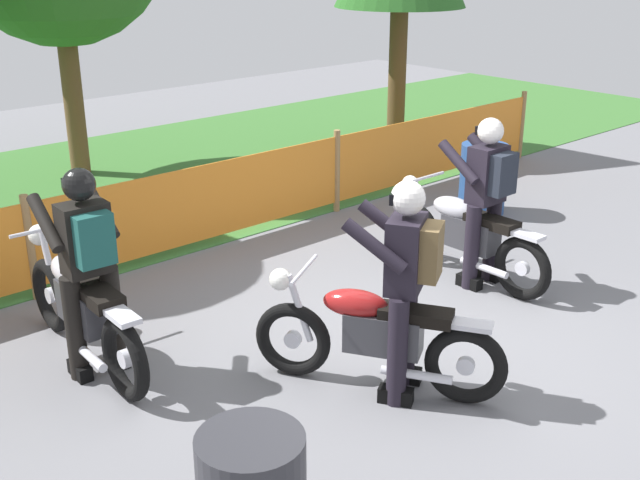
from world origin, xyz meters
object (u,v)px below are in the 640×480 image
motorcycle_lead (375,335)px  rider_lead (406,278)px  rider_third (88,262)px  oil_drum (483,179)px  rider_trailing (486,193)px  motorcycle_third (82,307)px  motorcycle_trailing (465,235)px

motorcycle_lead → rider_lead: bearing=-179.5°
rider_third → oil_drum: size_ratio=1.92×
rider_lead → rider_trailing: (2.11, 0.87, 0.00)m
motorcycle_lead → rider_trailing: (2.22, 0.69, 0.50)m
motorcycle_lead → motorcycle_third: motorcycle_third is taller
rider_third → rider_lead: bearing=-136.5°
motorcycle_lead → oil_drum: bearing=-93.4°
motorcycle_trailing → rider_trailing: (0.00, -0.22, 0.49)m
motorcycle_trailing → rider_lead: rider_lead is taller
motorcycle_trailing → rider_trailing: 0.54m
motorcycle_lead → rider_trailing: rider_trailing is taller
rider_lead → rider_trailing: 2.28m
rider_trailing → rider_third: (-3.68, 0.96, 0.00)m
motorcycle_lead → rider_lead: size_ratio=1.04×
motorcycle_third → oil_drum: size_ratio=2.40×
motorcycle_third → rider_third: rider_third is taller
motorcycle_third → motorcycle_trailing: bearing=-102.1°
rider_third → oil_drum: (5.48, 0.41, -0.51)m
rider_trailing → rider_third: 3.81m
rider_third → oil_drum: rider_third is taller
rider_third → motorcycle_lead: bearing=-135.6°
motorcycle_trailing → rider_trailing: rider_trailing is taller
motorcycle_trailing → rider_third: 3.79m
motorcycle_lead → oil_drum: 4.51m
rider_lead → oil_drum: rider_lead is taller
motorcycle_trailing → motorcycle_lead: bearing=112.4°
motorcycle_trailing → rider_lead: 2.42m
motorcycle_trailing → motorcycle_third: bearing=75.3°
rider_lead → rider_trailing: size_ratio=1.00×
motorcycle_third → rider_lead: size_ratio=1.25×
motorcycle_third → oil_drum: motorcycle_third is taller
rider_lead → rider_third: bearing=10.1°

